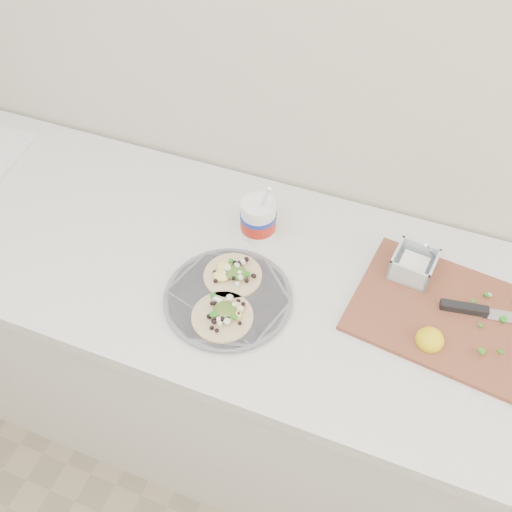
% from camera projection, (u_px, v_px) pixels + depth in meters
% --- Properties ---
extents(counter, '(2.44, 0.66, 0.90)m').
position_uv_depth(counter, '(204.00, 345.00, 1.75)').
color(counter, silver).
rests_on(counter, ground).
extents(taco_plate, '(0.30, 0.30, 0.04)m').
position_uv_depth(taco_plate, '(228.00, 295.00, 1.30)').
color(taco_plate, slate).
rests_on(taco_plate, counter).
extents(tub, '(0.09, 0.09, 0.20)m').
position_uv_depth(tub, '(259.00, 216.00, 1.40)').
color(tub, white).
rests_on(tub, counter).
extents(cutboard, '(0.47, 0.35, 0.07)m').
position_uv_depth(cutboard, '(453.00, 309.00, 1.27)').
color(cutboard, brown).
rests_on(cutboard, counter).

